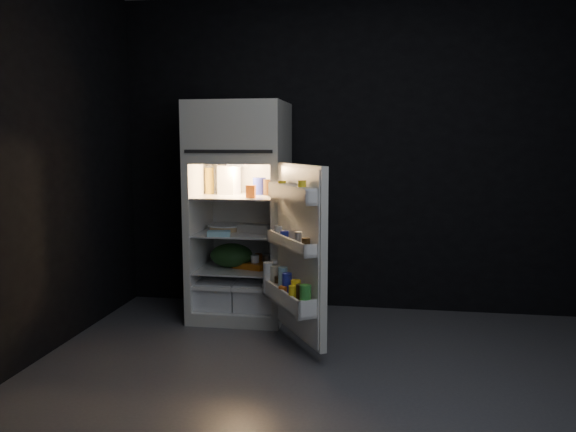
% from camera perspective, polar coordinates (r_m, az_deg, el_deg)
% --- Properties ---
extents(floor, '(4.00, 3.40, 0.00)m').
position_cam_1_polar(floor, '(3.52, 4.56, -17.07)').
color(floor, '#4E4E53').
rests_on(floor, ground).
extents(wall_back, '(4.00, 0.00, 2.70)m').
position_cam_1_polar(wall_back, '(4.89, 6.31, 6.21)').
color(wall_back, black).
rests_on(wall_back, ground).
extents(wall_front, '(4.00, 0.00, 2.70)m').
position_cam_1_polar(wall_front, '(1.51, -0.01, 3.10)').
color(wall_front, black).
rests_on(wall_front, ground).
extents(wall_left, '(0.00, 3.40, 2.70)m').
position_cam_1_polar(wall_left, '(3.90, -26.12, 5.12)').
color(wall_left, black).
rests_on(wall_left, ground).
extents(refrigerator, '(0.76, 0.71, 1.78)m').
position_cam_1_polar(refrigerator, '(4.67, -4.84, 1.31)').
color(refrigerator, silver).
rests_on(refrigerator, ground).
extents(fridge_door, '(0.54, 0.71, 1.22)m').
position_cam_1_polar(fridge_door, '(3.93, 0.85, -3.96)').
color(fridge_door, silver).
rests_on(fridge_door, ground).
extents(milk_jug, '(0.17, 0.17, 0.24)m').
position_cam_1_polar(milk_jug, '(4.71, -6.02, 3.67)').
color(milk_jug, white).
rests_on(milk_jug, refrigerator).
extents(mayo_jar, '(0.12, 0.12, 0.14)m').
position_cam_1_polar(mayo_jar, '(4.67, -2.91, 3.05)').
color(mayo_jar, '#1E29A5').
rests_on(mayo_jar, refrigerator).
extents(jam_jar, '(0.11, 0.11, 0.13)m').
position_cam_1_polar(jam_jar, '(4.61, -1.97, 2.93)').
color(jam_jar, '#301F0D').
rests_on(jam_jar, refrigerator).
extents(amber_bottle, '(0.08, 0.08, 0.22)m').
position_cam_1_polar(amber_bottle, '(4.76, -7.98, 3.56)').
color(amber_bottle, '#BB911E').
rests_on(amber_bottle, refrigerator).
extents(small_carton, '(0.07, 0.05, 0.10)m').
position_cam_1_polar(small_carton, '(4.39, -3.80, 2.50)').
color(small_carton, orange).
rests_on(small_carton, refrigerator).
extents(egg_carton, '(0.31, 0.20, 0.07)m').
position_cam_1_polar(egg_carton, '(4.56, -3.34, -1.30)').
color(egg_carton, gray).
rests_on(egg_carton, refrigerator).
extents(pie, '(0.32, 0.32, 0.04)m').
position_cam_1_polar(pie, '(4.72, -6.32, -1.21)').
color(pie, tan).
rests_on(pie, refrigerator).
extents(flat_package, '(0.19, 0.12, 0.04)m').
position_cam_1_polar(flat_package, '(4.45, -7.04, -1.77)').
color(flat_package, '#86BED0').
rests_on(flat_package, refrigerator).
extents(wrapped_pkg, '(0.13, 0.12, 0.05)m').
position_cam_1_polar(wrapped_pkg, '(4.77, -2.86, -1.03)').
color(wrapped_pkg, beige).
rests_on(wrapped_pkg, refrigerator).
extents(produce_bag, '(0.44, 0.41, 0.20)m').
position_cam_1_polar(produce_bag, '(4.70, -5.77, -3.99)').
color(produce_bag, '#193815').
rests_on(produce_bag, refrigerator).
extents(yogurt_tray, '(0.30, 0.22, 0.05)m').
position_cam_1_polar(yogurt_tray, '(4.65, -3.86, -5.01)').
color(yogurt_tray, '#B2560F').
rests_on(yogurt_tray, refrigerator).
extents(small_can_red, '(0.06, 0.06, 0.09)m').
position_cam_1_polar(small_can_red, '(4.79, -3.02, -4.38)').
color(small_can_red, '#B2560F').
rests_on(small_can_red, refrigerator).
extents(small_can_silver, '(0.09, 0.09, 0.09)m').
position_cam_1_polar(small_can_silver, '(4.76, -2.18, -4.47)').
color(small_can_silver, silver).
rests_on(small_can_silver, refrigerator).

